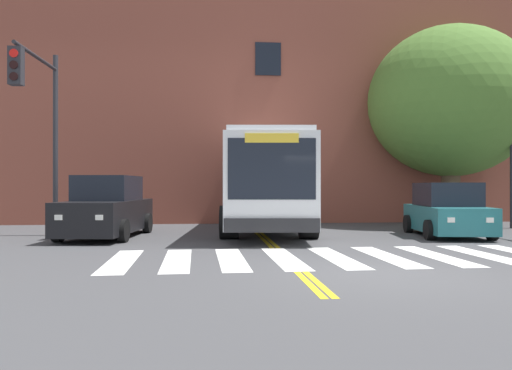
{
  "coord_description": "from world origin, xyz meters",
  "views": [
    {
      "loc": [
        -3.09,
        -8.79,
        1.59
      ],
      "look_at": [
        -1.39,
        8.84,
        1.63
      ],
      "focal_mm": 35.0,
      "sensor_mm": 36.0,
      "label": 1
    }
  ],
  "objects_px": {
    "traffic_light_far_corner": "(41,110)",
    "street_tree_curbside_large": "(451,102)",
    "car_navy_behind_bus": "(232,195)",
    "car_black_near_lane": "(107,209)",
    "car_teal_far_lane": "(447,211)",
    "city_bus": "(266,182)"
  },
  "relations": [
    {
      "from": "traffic_light_far_corner",
      "to": "street_tree_curbside_large",
      "type": "xyz_separation_m",
      "value": [
        15.0,
        4.59,
        1.23
      ]
    },
    {
      "from": "car_navy_behind_bus",
      "to": "traffic_light_far_corner",
      "type": "height_order",
      "value": "traffic_light_far_corner"
    },
    {
      "from": "street_tree_curbside_large",
      "to": "car_black_near_lane",
      "type": "bearing_deg",
      "value": -163.26
    },
    {
      "from": "car_black_near_lane",
      "to": "traffic_light_far_corner",
      "type": "relative_size",
      "value": 0.83
    },
    {
      "from": "car_teal_far_lane",
      "to": "street_tree_curbside_large",
      "type": "height_order",
      "value": "street_tree_curbside_large"
    },
    {
      "from": "city_bus",
      "to": "traffic_light_far_corner",
      "type": "bearing_deg",
      "value": -154.57
    },
    {
      "from": "car_teal_far_lane",
      "to": "city_bus",
      "type": "bearing_deg",
      "value": 146.92
    },
    {
      "from": "traffic_light_far_corner",
      "to": "street_tree_curbside_large",
      "type": "relative_size",
      "value": 0.64
    },
    {
      "from": "car_black_near_lane",
      "to": "traffic_light_far_corner",
      "type": "distance_m",
      "value": 3.54
    },
    {
      "from": "car_black_near_lane",
      "to": "car_navy_behind_bus",
      "type": "distance_m",
      "value": 13.35
    },
    {
      "from": "car_black_near_lane",
      "to": "car_teal_far_lane",
      "type": "bearing_deg",
      "value": -4.08
    },
    {
      "from": "street_tree_curbside_large",
      "to": "car_navy_behind_bus",
      "type": "bearing_deg",
      "value": 135.38
    },
    {
      "from": "car_teal_far_lane",
      "to": "traffic_light_far_corner",
      "type": "bearing_deg",
      "value": 179.36
    },
    {
      "from": "car_navy_behind_bus",
      "to": "street_tree_curbside_large",
      "type": "bearing_deg",
      "value": -44.62
    },
    {
      "from": "car_black_near_lane",
      "to": "car_teal_far_lane",
      "type": "height_order",
      "value": "car_black_near_lane"
    },
    {
      "from": "city_bus",
      "to": "car_black_near_lane",
      "type": "height_order",
      "value": "city_bus"
    },
    {
      "from": "car_navy_behind_bus",
      "to": "street_tree_curbside_large",
      "type": "relative_size",
      "value": 0.56
    },
    {
      "from": "car_navy_behind_bus",
      "to": "city_bus",
      "type": "bearing_deg",
      "value": -85.35
    },
    {
      "from": "car_black_near_lane",
      "to": "traffic_light_far_corner",
      "type": "height_order",
      "value": "traffic_light_far_corner"
    },
    {
      "from": "car_navy_behind_bus",
      "to": "street_tree_curbside_large",
      "type": "distance_m",
      "value": 12.88
    },
    {
      "from": "car_teal_far_lane",
      "to": "car_navy_behind_bus",
      "type": "height_order",
      "value": "car_navy_behind_bus"
    },
    {
      "from": "car_black_near_lane",
      "to": "street_tree_curbside_large",
      "type": "bearing_deg",
      "value": 16.74
    }
  ]
}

